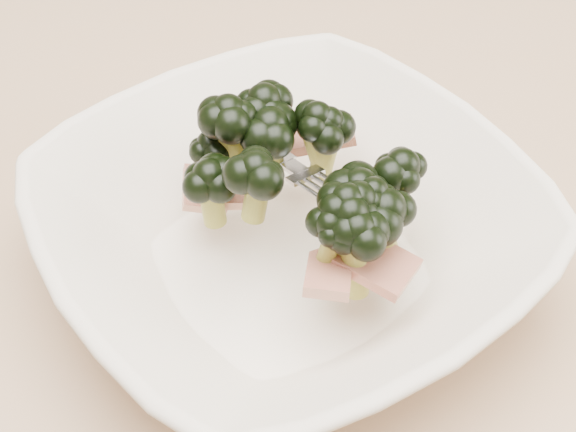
% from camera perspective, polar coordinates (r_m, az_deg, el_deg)
% --- Properties ---
extents(dining_table, '(1.20, 0.80, 0.75)m').
position_cam_1_polar(dining_table, '(0.61, -5.46, -10.50)').
color(dining_table, tan).
rests_on(dining_table, ground).
extents(broccoli_dish, '(0.38, 0.38, 0.12)m').
position_cam_1_polar(broccoli_dish, '(0.51, 0.16, -0.57)').
color(broccoli_dish, beige).
rests_on(broccoli_dish, dining_table).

